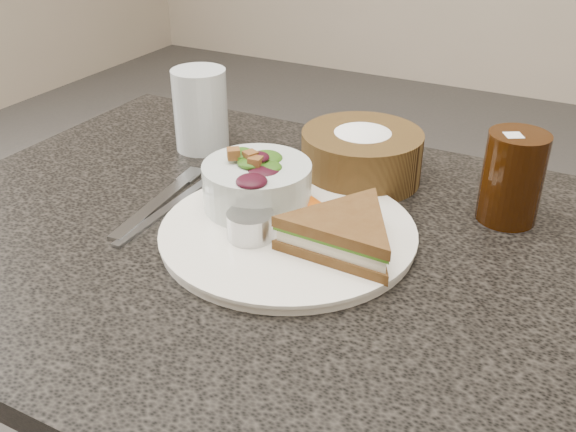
% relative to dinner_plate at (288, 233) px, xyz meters
% --- Properties ---
extents(dinner_plate, '(0.31, 0.31, 0.01)m').
position_rel_dinner_plate_xyz_m(dinner_plate, '(0.00, 0.00, 0.00)').
color(dinner_plate, silver).
rests_on(dinner_plate, dining_table).
extents(sandwich, '(0.17, 0.17, 0.04)m').
position_rel_dinner_plate_xyz_m(sandwich, '(0.08, -0.01, 0.03)').
color(sandwich, brown).
rests_on(sandwich, dinner_plate).
extents(salad_bowl, '(0.16, 0.16, 0.08)m').
position_rel_dinner_plate_xyz_m(salad_bowl, '(-0.06, 0.03, 0.05)').
color(salad_bowl, silver).
rests_on(salad_bowl, dinner_plate).
extents(dressing_ramekin, '(0.06, 0.06, 0.03)m').
position_rel_dinner_plate_xyz_m(dressing_ramekin, '(-0.03, -0.04, 0.02)').
color(dressing_ramekin, '#A7A7A8').
rests_on(dressing_ramekin, dinner_plate).
extents(orange_wedge, '(0.08, 0.08, 0.03)m').
position_rel_dinner_plate_xyz_m(orange_wedge, '(-0.00, 0.05, 0.02)').
color(orange_wedge, orange).
rests_on(orange_wedge, dinner_plate).
extents(fork, '(0.04, 0.19, 0.01)m').
position_rel_dinner_plate_xyz_m(fork, '(-0.19, -0.01, -0.00)').
color(fork, gray).
rests_on(fork, dining_table).
extents(knife, '(0.02, 0.20, 0.00)m').
position_rel_dinner_plate_xyz_m(knife, '(-0.17, -0.02, -0.00)').
color(knife, '#9699A0').
rests_on(knife, dining_table).
extents(bread_basket, '(0.21, 0.21, 0.10)m').
position_rel_dinner_plate_xyz_m(bread_basket, '(0.02, 0.19, 0.04)').
color(bread_basket, brown).
rests_on(bread_basket, dining_table).
extents(cola_glass, '(0.07, 0.07, 0.13)m').
position_rel_dinner_plate_xyz_m(cola_glass, '(0.22, 0.17, 0.06)').
color(cola_glass, black).
rests_on(cola_glass, dining_table).
extents(water_glass, '(0.09, 0.09, 0.13)m').
position_rel_dinner_plate_xyz_m(water_glass, '(-0.25, 0.18, 0.06)').
color(water_glass, silver).
rests_on(water_glass, dining_table).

